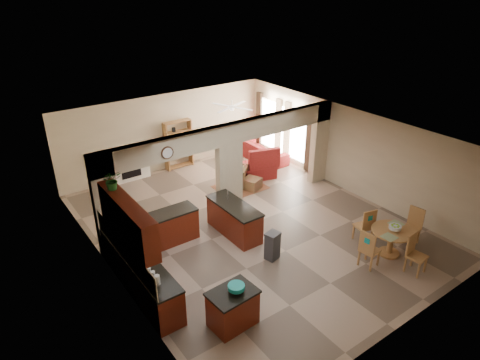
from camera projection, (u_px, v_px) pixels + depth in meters
floor at (249, 225)px, 12.40m from camera, size 10.00×10.00×0.00m
ceiling at (250, 134)px, 11.18m from camera, size 10.00×10.00×0.00m
wall_back at (167, 132)px, 15.44m from camera, size 8.00×0.00×8.00m
wall_front at (407, 275)px, 8.14m from camera, size 8.00×0.00×8.00m
wall_left at (109, 227)px, 9.69m from camera, size 0.00×10.00×10.00m
wall_right at (348, 150)px, 13.89m from camera, size 0.00×10.00×10.00m
partition_left_pier at (106, 205)px, 10.58m from camera, size 0.60×0.25×2.80m
partition_center_pier at (229, 178)px, 12.65m from camera, size 0.80×0.25×2.20m
partition_right_pier at (319, 143)px, 14.47m from camera, size 0.60×0.25×2.80m
partition_header at (229, 134)px, 12.04m from camera, size 8.00×0.25×0.60m
kitchen_counter at (147, 255)px, 10.31m from camera, size 2.52×3.29×1.48m
upper_cabinets at (127, 220)px, 8.97m from camera, size 0.35×2.40×0.90m
peninsula at (234, 219)px, 11.81m from camera, size 0.70×1.85×0.91m
wall_clock at (167, 153)px, 10.90m from camera, size 0.34×0.03×0.34m
rug at (240, 187)px, 14.57m from camera, size 1.60×1.30×0.01m
fireplace at (129, 164)px, 14.82m from camera, size 1.60×0.35×1.20m
shelving_unit at (178, 144)px, 15.71m from camera, size 1.00×0.32×1.80m
window_a at (298, 136)px, 15.64m from camera, size 0.02×0.90×1.90m
window_b at (269, 124)px, 16.88m from camera, size 0.02×0.90×1.90m
glazed_door at (283, 134)px, 16.33m from camera, size 0.02×0.70×2.10m
drape_a_left at (309, 141)px, 15.18m from camera, size 0.10×0.28×2.30m
drape_a_right at (287, 132)px, 16.06m from camera, size 0.10×0.28×2.30m
drape_b_left at (278, 128)px, 16.43m from camera, size 0.10×0.28×2.30m
drape_b_right at (259, 120)px, 17.30m from camera, size 0.10×0.28×2.30m
ceiling_fan at (232, 107)px, 14.26m from camera, size 1.00×1.00×0.10m
kitchen_island at (233, 308)px, 8.73m from camera, size 1.01×0.75×0.84m
teal_bowl at (236, 288)px, 8.52m from camera, size 0.34×0.34×0.16m
trash_can at (272, 247)px, 10.81m from camera, size 0.39×0.35×0.70m
dining_table at (391, 238)px, 10.91m from camera, size 1.06×1.06×0.72m
fruit_bowl at (395, 228)px, 10.76m from camera, size 0.31×0.31×0.16m
sofa at (261, 151)px, 16.64m from camera, size 2.38×0.94×0.69m
chaise at (257, 170)px, 15.28m from camera, size 1.35×1.20×0.46m
armchair at (235, 176)px, 14.54m from camera, size 1.09×1.09×0.72m
ottoman at (252, 184)px, 14.38m from camera, size 0.68×0.68×0.38m
plant at (112, 180)px, 9.16m from camera, size 0.40×0.35×0.44m
chair_north at (366, 225)px, 11.37m from camera, size 0.50×0.50×1.02m
chair_east at (413, 224)px, 11.38m from camera, size 0.47×0.47×1.02m
chair_south at (414, 252)px, 10.27m from camera, size 0.47×0.47×1.02m
chair_west at (368, 248)px, 10.40m from camera, size 0.47×0.47×1.02m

